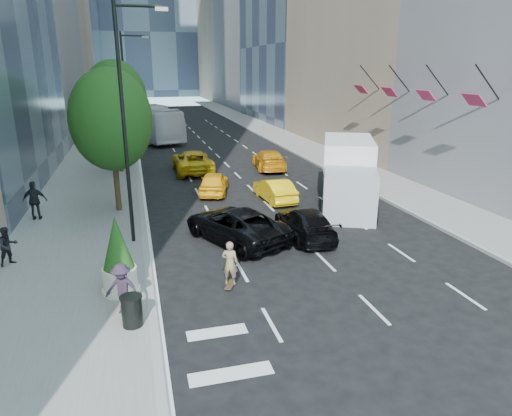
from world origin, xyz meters
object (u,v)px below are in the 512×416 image
object	(u,v)px
city_bus	(145,122)
planter_shrub	(118,257)
box_truck	(348,173)
black_sedan_mercedes	(305,223)
trash_can	(132,312)
skateboarder	(230,266)
black_sedan_lincoln	(236,225)

from	to	relation	value
city_bus	planter_shrub	distance (m)	36.34
planter_shrub	box_truck	bearing A→B (deg)	32.98
black_sedan_mercedes	box_truck	world-z (taller)	box_truck
black_sedan_mercedes	trash_can	bearing A→B (deg)	39.46
skateboarder	black_sedan_lincoln	distance (m)	4.56
skateboarder	black_sedan_lincoln	bearing A→B (deg)	-80.54
city_bus	skateboarder	bearing A→B (deg)	-107.38
skateboarder	black_sedan_lincoln	world-z (taller)	skateboarder
planter_shrub	black_sedan_mercedes	bearing A→B (deg)	24.61
black_sedan_lincoln	city_bus	world-z (taller)	city_bus
city_bus	planter_shrub	size ratio (longest dim) A/B	4.91
city_bus	trash_can	distance (m)	38.63
black_sedan_lincoln	planter_shrub	xyz separation A→B (m)	(-4.97, -4.08, 0.69)
black_sedan_lincoln	planter_shrub	size ratio (longest dim) A/B	2.02
black_sedan_lincoln	black_sedan_mercedes	size ratio (longest dim) A/B	1.19
city_bus	trash_can	bearing A→B (deg)	-112.56
black_sedan_mercedes	trash_can	size ratio (longest dim) A/B	5.10
skateboarder	black_sedan_mercedes	world-z (taller)	skateboarder
black_sedan_lincoln	box_truck	bearing A→B (deg)	-176.61
skateboarder	box_truck	size ratio (longest dim) A/B	0.20
planter_shrub	black_sedan_lincoln	bearing A→B (deg)	39.41
box_truck	trash_can	size ratio (longest dim) A/B	8.79
black_sedan_lincoln	trash_can	world-z (taller)	black_sedan_lincoln
planter_shrub	trash_can	bearing A→B (deg)	-80.90
skateboarder	black_sedan_mercedes	bearing A→B (deg)	-112.59
skateboarder	planter_shrub	size ratio (longest dim) A/B	0.59
city_bus	box_truck	distance (m)	30.03
city_bus	trash_can	world-z (taller)	city_bus
black_sedan_mercedes	skateboarder	bearing A→B (deg)	44.41
skateboarder	black_sedan_lincoln	size ratio (longest dim) A/B	0.29
trash_can	black_sedan_mercedes	bearing A→B (deg)	37.74
black_sedan_lincoln	black_sedan_mercedes	world-z (taller)	black_sedan_lincoln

